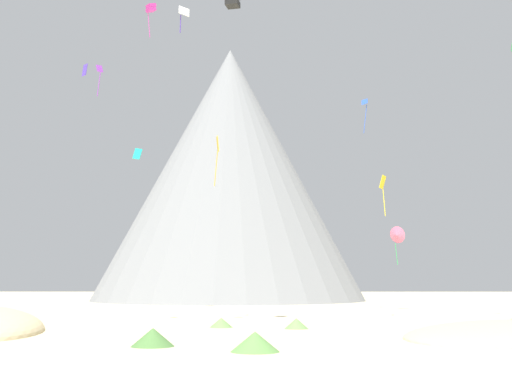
{
  "coord_description": "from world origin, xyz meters",
  "views": [
    {
      "loc": [
        3.57,
        -28.92,
        3.81
      ],
      "look_at": [
        2.71,
        46.84,
        14.7
      ],
      "focal_mm": 43.61,
      "sensor_mm": 36.0,
      "label": 1
    }
  ],
  "objects_px": {
    "rock_massif": "(224,177)",
    "kite_blue_high": "(365,109)",
    "kite_magenta_high": "(151,8)",
    "kite_violet_high": "(99,74)",
    "kite_indigo_high": "(85,70)",
    "kite_white_high": "(183,13)",
    "kite_rainbow_low": "(397,235)",
    "kite_yellow_mid": "(383,187)",
    "bush_mid_center": "(255,342)",
    "kite_teal_mid": "(137,154)",
    "bush_scatter_east": "(296,324)",
    "kite_black_high": "(233,0)",
    "bush_far_left": "(221,323)",
    "bush_ridge_crest": "(153,337)",
    "kite_gold_mid": "(217,149)"
  },
  "relations": [
    {
      "from": "kite_magenta_high",
      "to": "kite_rainbow_low",
      "type": "xyz_separation_m",
      "value": [
        32.47,
        8.34,
        -28.65
      ]
    },
    {
      "from": "bush_far_left",
      "to": "kite_violet_high",
      "type": "bearing_deg",
      "value": 141.67
    },
    {
      "from": "bush_far_left",
      "to": "kite_rainbow_low",
      "type": "relative_size",
      "value": 0.38
    },
    {
      "from": "bush_ridge_crest",
      "to": "kite_white_high",
      "type": "distance_m",
      "value": 30.41
    },
    {
      "from": "kite_black_high",
      "to": "kite_white_high",
      "type": "height_order",
      "value": "kite_black_high"
    },
    {
      "from": "bush_far_left",
      "to": "kite_rainbow_low",
      "type": "height_order",
      "value": "kite_rainbow_low"
    },
    {
      "from": "bush_mid_center",
      "to": "kite_teal_mid",
      "type": "height_order",
      "value": "kite_teal_mid"
    },
    {
      "from": "bush_mid_center",
      "to": "kite_rainbow_low",
      "type": "relative_size",
      "value": 0.52
    },
    {
      "from": "kite_magenta_high",
      "to": "rock_massif",
      "type": "bearing_deg",
      "value": -48.9
    },
    {
      "from": "bush_scatter_east",
      "to": "kite_blue_high",
      "type": "bearing_deg",
      "value": 69.13
    },
    {
      "from": "kite_rainbow_low",
      "to": "kite_yellow_mid",
      "type": "bearing_deg",
      "value": -62.31
    },
    {
      "from": "kite_black_high",
      "to": "kite_indigo_high",
      "type": "bearing_deg",
      "value": 143.64
    },
    {
      "from": "bush_mid_center",
      "to": "kite_black_high",
      "type": "distance_m",
      "value": 33.68
    },
    {
      "from": "kite_indigo_high",
      "to": "kite_teal_mid",
      "type": "distance_m",
      "value": 25.31
    },
    {
      "from": "kite_gold_mid",
      "to": "kite_white_high",
      "type": "height_order",
      "value": "kite_white_high"
    },
    {
      "from": "kite_white_high",
      "to": "rock_massif",
      "type": "bearing_deg",
      "value": -76.23
    },
    {
      "from": "rock_massif",
      "to": "kite_teal_mid",
      "type": "height_order",
      "value": "rock_massif"
    },
    {
      "from": "bush_mid_center",
      "to": "kite_teal_mid",
      "type": "bearing_deg",
      "value": 116.15
    },
    {
      "from": "rock_massif",
      "to": "bush_scatter_east",
      "type": "bearing_deg",
      "value": -81.97
    },
    {
      "from": "kite_rainbow_low",
      "to": "kite_white_high",
      "type": "height_order",
      "value": "kite_white_high"
    },
    {
      "from": "kite_indigo_high",
      "to": "kite_white_high",
      "type": "bearing_deg",
      "value": 33.92
    },
    {
      "from": "bush_scatter_east",
      "to": "rock_massif",
      "type": "distance_m",
      "value": 80.34
    },
    {
      "from": "bush_scatter_east",
      "to": "kite_black_high",
      "type": "xyz_separation_m",
      "value": [
        -5.38,
        1.65,
        28.44
      ]
    },
    {
      "from": "kite_blue_high",
      "to": "kite_violet_high",
      "type": "bearing_deg",
      "value": 106.91
    },
    {
      "from": "kite_yellow_mid",
      "to": "kite_white_high",
      "type": "distance_m",
      "value": 27.11
    },
    {
      "from": "bush_mid_center",
      "to": "kite_white_high",
      "type": "bearing_deg",
      "value": 110.78
    },
    {
      "from": "kite_gold_mid",
      "to": "bush_mid_center",
      "type": "bearing_deg",
      "value": 43.83
    },
    {
      "from": "bush_mid_center",
      "to": "kite_gold_mid",
      "type": "relative_size",
      "value": 0.53
    },
    {
      "from": "bush_mid_center",
      "to": "kite_gold_mid",
      "type": "xyz_separation_m",
      "value": [
        -4.19,
        27.23,
        16.57
      ]
    },
    {
      "from": "bush_ridge_crest",
      "to": "kite_blue_high",
      "type": "bearing_deg",
      "value": 64.56
    },
    {
      "from": "kite_gold_mid",
      "to": "kite_black_high",
      "type": "relative_size",
      "value": 3.69
    },
    {
      "from": "bush_scatter_east",
      "to": "kite_blue_high",
      "type": "xyz_separation_m",
      "value": [
        10.7,
        28.06,
        25.78
      ]
    },
    {
      "from": "rock_massif",
      "to": "kite_blue_high",
      "type": "height_order",
      "value": "rock_massif"
    },
    {
      "from": "kite_blue_high",
      "to": "kite_rainbow_low",
      "type": "relative_size",
      "value": 0.91
    },
    {
      "from": "bush_scatter_east",
      "to": "kite_yellow_mid",
      "type": "distance_m",
      "value": 21.4
    },
    {
      "from": "bush_far_left",
      "to": "kite_black_high",
      "type": "xyz_separation_m",
      "value": [
        0.78,
        0.21,
        28.46
      ]
    },
    {
      "from": "bush_mid_center",
      "to": "kite_gold_mid",
      "type": "distance_m",
      "value": 32.15
    },
    {
      "from": "kite_gold_mid",
      "to": "kite_indigo_high",
      "type": "bearing_deg",
      "value": -92.81
    },
    {
      "from": "bush_scatter_east",
      "to": "rock_massif",
      "type": "xyz_separation_m",
      "value": [
        -10.68,
        75.69,
        24.75
      ]
    },
    {
      "from": "kite_yellow_mid",
      "to": "kite_blue_high",
      "type": "relative_size",
      "value": 0.93
    },
    {
      "from": "kite_teal_mid",
      "to": "kite_black_high",
      "type": "relative_size",
      "value": 0.86
    },
    {
      "from": "bush_far_left",
      "to": "kite_black_high",
      "type": "relative_size",
      "value": 1.4
    },
    {
      "from": "kite_black_high",
      "to": "kite_rainbow_low",
      "type": "xyz_separation_m",
      "value": [
        20.77,
        31.23,
        -18.9
      ]
    },
    {
      "from": "kite_violet_high",
      "to": "kite_white_high",
      "type": "distance_m",
      "value": 15.71
    },
    {
      "from": "bush_ridge_crest",
      "to": "kite_teal_mid",
      "type": "bearing_deg",
      "value": 104.82
    },
    {
      "from": "bush_scatter_east",
      "to": "bush_ridge_crest",
      "type": "relative_size",
      "value": 0.76
    },
    {
      "from": "kite_indigo_high",
      "to": "kite_blue_high",
      "type": "bearing_deg",
      "value": 95.78
    },
    {
      "from": "rock_massif",
      "to": "kite_violet_high",
      "type": "bearing_deg",
      "value": -98.5
    },
    {
      "from": "kite_yellow_mid",
      "to": "kite_blue_high",
      "type": "xyz_separation_m",
      "value": [
        0.74,
        14.44,
        12.61
      ]
    },
    {
      "from": "bush_mid_center",
      "to": "bush_far_left",
      "type": "bearing_deg",
      "value": 99.65
    }
  ]
}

